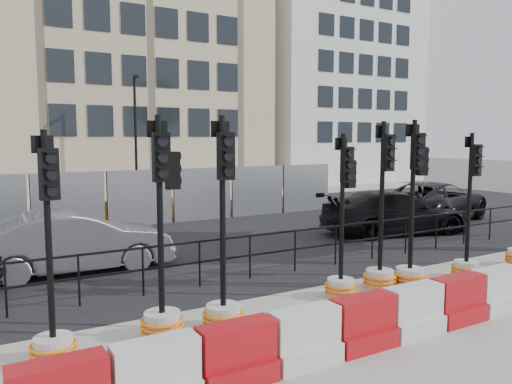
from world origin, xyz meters
TOP-DOWN VIEW (x-y plane):
  - ground at (0.00, 0.00)m, footprint 120.00×120.00m
  - sidewalk_near at (0.00, -3.00)m, footprint 40.00×6.00m
  - road at (0.00, 7.00)m, footprint 40.00×14.00m
  - sidewalk_far at (0.00, 16.00)m, footprint 40.00×4.00m
  - building_cream at (2.00, 21.99)m, footprint 15.00×10.06m
  - building_white at (17.00, 21.99)m, footprint 12.00×9.06m
  - kerb_railing at (0.00, 1.20)m, footprint 18.00×0.04m
  - heras_fencing at (-0.01, 9.80)m, footprint 14.33×1.72m
  - lamp_post_far at (0.50, 14.98)m, footprint 0.12×0.56m
  - barrier_row at (-0.00, -2.80)m, footprint 12.55×0.50m
  - traffic_signal_a at (-5.57, -1.03)m, footprint 0.63×0.63m
  - traffic_signal_b at (-3.96, -0.93)m, footprint 0.68×0.68m
  - traffic_signal_c at (-3.01, -1.11)m, footprint 0.68×0.68m
  - traffic_signal_d at (-0.30, -0.81)m, footprint 0.63×0.63m
  - traffic_signal_e at (0.75, -0.78)m, footprint 0.68×0.68m
  - traffic_signal_f at (1.38, -1.01)m, footprint 0.68×0.68m
  - traffic_signal_g at (2.98, -1.15)m, footprint 0.63×0.63m
  - car_b at (-4.39, 3.75)m, footprint 1.76×4.44m
  - car_c at (5.44, 3.42)m, footprint 3.99×5.68m
  - car_d at (8.51, 4.44)m, footprint 5.50×6.81m

SIDE VIEW (x-z plane):
  - ground at x=0.00m, z-range 0.00..0.00m
  - sidewalk_near at x=0.00m, z-range 0.00..0.02m
  - sidewalk_far at x=0.00m, z-range 0.00..0.02m
  - road at x=0.00m, z-range 0.00..0.03m
  - barrier_row at x=0.00m, z-range -0.03..0.77m
  - traffic_signal_a at x=-5.57m, z-range -0.94..2.27m
  - traffic_signal_g at x=2.98m, z-range -0.94..2.27m
  - heras_fencing at x=-0.01m, z-range -0.32..1.68m
  - kerb_railing at x=0.00m, z-range 0.19..1.19m
  - car_c at x=5.44m, z-range 0.00..1.41m
  - traffic_signal_e at x=0.75m, z-range -1.01..2.43m
  - traffic_signal_c at x=-3.01m, z-range -1.01..2.44m
  - car_b at x=-4.39m, z-range 0.00..1.44m
  - car_d at x=8.51m, z-range 0.00..1.51m
  - traffic_signal_d at x=-0.30m, z-range -0.83..2.35m
  - traffic_signal_b at x=-3.96m, z-range -0.90..2.54m
  - traffic_signal_f at x=1.38m, z-range -0.91..2.56m
  - lamp_post_far at x=0.50m, z-range 0.22..6.22m
  - building_white at x=17.00m, z-range 0.00..16.00m
  - building_cream at x=2.00m, z-range 0.00..18.00m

